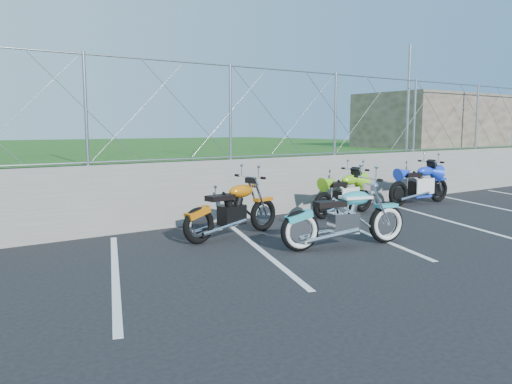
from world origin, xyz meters
TOP-DOWN VIEW (x-y plane):
  - ground at (0.00, 0.00)m, footprint 90.00×90.00m
  - retaining_wall at (0.00, 3.50)m, footprint 30.00×0.22m
  - grass_field at (0.00, 13.50)m, footprint 30.00×20.00m
  - stone_building at (10.50, 5.50)m, footprint 5.00×3.00m
  - chain_link_fence at (0.00, 3.50)m, footprint 28.00×0.03m
  - sign_pole at (7.20, 3.90)m, footprint 0.08×0.08m
  - parking_lines at (1.20, 1.00)m, footprint 18.29×4.31m
  - cruiser_turquoise at (1.27, 0.29)m, footprint 2.28×0.77m
  - naked_orange at (0.14, 1.99)m, footprint 2.17×0.74m
  - sportbike_green at (3.40, 2.50)m, footprint 2.01×0.71m
  - sportbike_blue at (6.19, 2.60)m, footprint 2.13×0.76m

SIDE VIEW (x-z plane):
  - ground at x=0.00m, z-range 0.00..0.00m
  - parking_lines at x=1.20m, z-range 0.00..0.01m
  - sportbike_green at x=3.40m, z-range -0.07..0.97m
  - cruiser_turquoise at x=1.27m, z-range -0.11..1.04m
  - naked_orange at x=0.14m, z-range -0.08..1.01m
  - sportbike_blue at x=6.19m, z-range -0.08..1.03m
  - retaining_wall at x=0.00m, z-range 0.00..1.30m
  - grass_field at x=0.00m, z-range 0.00..1.30m
  - stone_building at x=10.50m, z-range 1.30..3.10m
  - chain_link_fence at x=0.00m, z-range 1.30..3.30m
  - sign_pole at x=7.20m, z-range 1.30..4.30m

